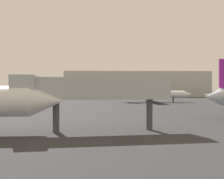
{
  "coord_description": "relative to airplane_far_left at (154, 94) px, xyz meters",
  "views": [
    {
      "loc": [
        0.23,
        -6.05,
        4.77
      ],
      "look_at": [
        1.95,
        49.87,
        4.36
      ],
      "focal_mm": 35.54,
      "sensor_mm": 36.0,
      "label": 1
    }
  ],
  "objects": [
    {
      "name": "terminal_building",
      "position": [
        1.62,
        57.25,
        4.26
      ],
      "size": [
        78.72,
        27.51,
        13.73
      ],
      "primitive_type": "cube",
      "color": "#B7B7B2",
      "rests_on": "ground_plane"
    },
    {
      "name": "jet_bridge",
      "position": [
        -18.14,
        -48.54,
        1.97
      ],
      "size": [
        17.13,
        3.82,
        6.1
      ],
      "rotation": [
        0.0,
        0.0,
        -3.05
      ],
      "color": "#B2B7BC",
      "rests_on": "ground_plane"
    },
    {
      "name": "airplane_far_left",
      "position": [
        0.0,
        0.0,
        0.0
      ],
      "size": [
        25.14,
        19.76,
        7.28
      ],
      "rotation": [
        0.0,
        0.0,
        0.01
      ],
      "color": "silver",
      "rests_on": "ground_plane"
    }
  ]
}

